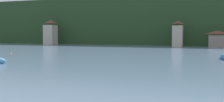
{
  "coord_description": "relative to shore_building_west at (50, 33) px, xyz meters",
  "views": [
    {
      "loc": [
        8.73,
        22.29,
        4.79
      ],
      "look_at": [
        0.0,
        47.28,
        2.95
      ],
      "focal_mm": 42.45,
      "sensor_mm": 36.0,
      "label": 1
    }
  ],
  "objects": [
    {
      "name": "mooring_buoy_near",
      "position": [
        17.41,
        -44.11,
        -4.85
      ],
      "size": [
        0.39,
        0.39,
        0.39
      ],
      "primitive_type": "sphere",
      "color": "orange",
      "rests_on": "ground_plane"
    },
    {
      "name": "wooded_hillside",
      "position": [
        47.3,
        31.58,
        3.21
      ],
      "size": [
        352.0,
        45.12,
        40.99
      ],
      "color": "#264223",
      "rests_on": "ground_plane"
    },
    {
      "name": "shore_building_westcentral",
      "position": [
        50.5,
        0.4,
        -0.52
      ],
      "size": [
        3.49,
        5.45,
        8.92
      ],
      "color": "#BCB29E",
      "rests_on": "ground_plane"
    },
    {
      "name": "shore_building_central",
      "position": [
        63.13,
        -0.59,
        -2.17
      ],
      "size": [
        5.45,
        3.37,
        5.52
      ],
      "color": "gray",
      "rests_on": "ground_plane"
    },
    {
      "name": "shore_building_west",
      "position": [
        0.0,
        0.0,
        0.0
      ],
      "size": [
        4.48,
        4.6,
        10.0
      ],
      "color": "#BCB29E",
      "rests_on": "ground_plane"
    }
  ]
}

